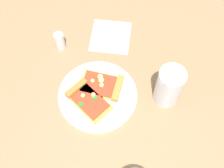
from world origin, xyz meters
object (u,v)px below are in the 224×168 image
Objects in this scene: paper_napkin at (111,36)px; pepper_shaker at (59,40)px; pizza_slice_far at (86,98)px; pizza_slice_near at (104,85)px; plate at (98,96)px; soda_glass at (169,87)px.

paper_napkin is 1.83× the size of pepper_shaker.
pepper_shaker is (0.13, 0.12, 0.04)m from paper_napkin.
paper_napkin is at bearing -77.40° from pizza_slice_far.
pepper_shaker is (0.21, -0.07, 0.02)m from pizza_slice_near.
pizza_slice_near is at bearing -110.42° from pizza_slice_far.
plate is 3.18× the size of pepper_shaker.
pizza_slice_near is (-0.00, -0.04, 0.01)m from plate.
paper_napkin is (0.08, -0.23, -0.01)m from plate.
pizza_slice_near is at bearing 113.15° from paper_napkin.
pizza_slice_far is at bearing 32.10° from soda_glass.
pizza_slice_near is at bearing 161.48° from pepper_shaker.
pepper_shaker is at bearing -26.95° from plate.
pizza_slice_far reaches higher than plate.
soda_glass is (-0.19, -0.10, 0.06)m from plate.
plate is 0.04m from pizza_slice_far.
pizza_slice_far is 1.11× the size of soda_glass.
soda_glass is at bearing 179.21° from pepper_shaker.
plate is at bearing -126.51° from pizza_slice_far.
pepper_shaker reaches higher than pizza_slice_near.
pizza_slice_near is 0.07m from pizza_slice_far.
pizza_slice_near reaches higher than paper_napkin.
pizza_slice_near reaches higher than plate.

